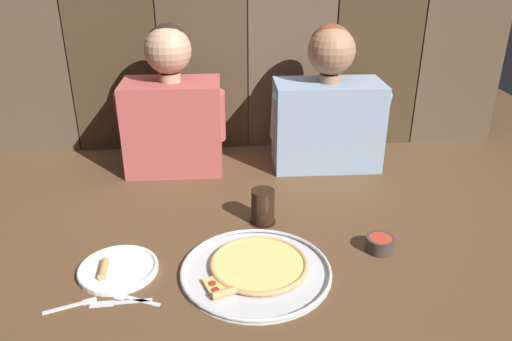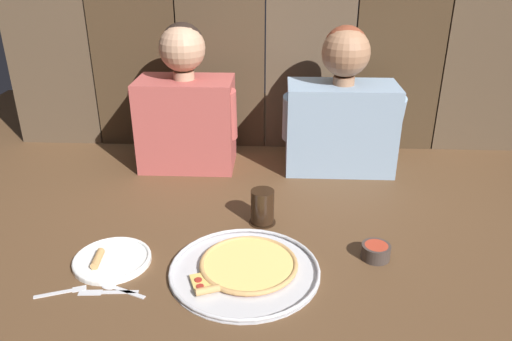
{
  "view_description": "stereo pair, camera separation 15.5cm",
  "coord_description": "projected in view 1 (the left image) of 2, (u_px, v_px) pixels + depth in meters",
  "views": [
    {
      "loc": [
        -0.1,
        -1.3,
        0.83
      ],
      "look_at": [
        -0.01,
        0.1,
        0.18
      ],
      "focal_mm": 34.88,
      "sensor_mm": 36.0,
      "label": 1
    },
    {
      "loc": [
        0.06,
        -1.31,
        0.83
      ],
      "look_at": [
        -0.01,
        0.1,
        0.18
      ],
      "focal_mm": 34.88,
      "sensor_mm": 36.0,
      "label": 2
    }
  ],
  "objects": [
    {
      "name": "table_knife",
      "position": [
        121.0,
        302.0,
        1.25
      ],
      "size": [
        0.16,
        0.03,
        0.01
      ],
      "color": "silver",
      "rests_on": "ground"
    },
    {
      "name": "pizza_tray",
      "position": [
        257.0,
        268.0,
        1.37
      ],
      "size": [
        0.42,
        0.42,
        0.03
      ],
      "color": "silver",
      "rests_on": "ground"
    },
    {
      "name": "ground_plane",
      "position": [
        261.0,
        237.0,
        1.54
      ],
      "size": [
        3.2,
        3.2,
        0.0
      ],
      "primitive_type": "plane",
      "color": "brown"
    },
    {
      "name": "diner_right",
      "position": [
        328.0,
        107.0,
        1.93
      ],
      "size": [
        0.45,
        0.22,
        0.56
      ],
      "color": "#849EB7",
      "rests_on": "ground"
    },
    {
      "name": "drinking_glass",
      "position": [
        263.0,
        207.0,
        1.59
      ],
      "size": [
        0.09,
        0.09,
        0.12
      ],
      "color": "black",
      "rests_on": "ground"
    },
    {
      "name": "table_spoon",
      "position": [
        127.0,
        296.0,
        1.27
      ],
      "size": [
        0.14,
        0.07,
        0.01
      ],
      "color": "silver",
      "rests_on": "ground"
    },
    {
      "name": "table_fork",
      "position": [
        73.0,
        305.0,
        1.24
      ],
      "size": [
        0.13,
        0.06,
        0.01
      ],
      "color": "silver",
      "rests_on": "ground"
    },
    {
      "name": "dipping_bowl",
      "position": [
        380.0,
        243.0,
        1.46
      ],
      "size": [
        0.08,
        0.08,
        0.04
      ],
      "color": "#3D332D",
      "rests_on": "ground"
    },
    {
      "name": "diner_left",
      "position": [
        172.0,
        109.0,
        1.9
      ],
      "size": [
        0.4,
        0.22,
        0.56
      ],
      "color": "#AD4C47",
      "rests_on": "ground"
    },
    {
      "name": "dinner_plate",
      "position": [
        118.0,
        269.0,
        1.37
      ],
      "size": [
        0.22,
        0.22,
        0.03
      ],
      "color": "white",
      "rests_on": "ground"
    }
  ]
}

